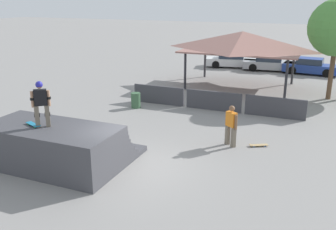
{
  "coord_description": "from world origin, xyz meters",
  "views": [
    {
      "loc": [
        6.02,
        -10.87,
        5.92
      ],
      "look_at": [
        -0.2,
        3.87,
        0.85
      ],
      "focal_mm": 40.0,
      "sensor_mm": 36.0,
      "label": 1
    }
  ],
  "objects_px": {
    "skater_on_deck": "(41,101)",
    "skateboard_on_deck": "(33,124)",
    "bystander_walking": "(231,124)",
    "parked_car_blue": "(311,67)",
    "parked_car_silver": "(270,63)",
    "parked_car_white": "(232,60)",
    "trash_bin": "(136,100)",
    "skateboard_on_ground": "(258,145)"
  },
  "relations": [
    {
      "from": "skateboard_on_deck",
      "to": "parked_car_silver",
      "type": "xyz_separation_m",
      "value": [
        5.02,
        22.18,
        -1.0
      ]
    },
    {
      "from": "skater_on_deck",
      "to": "parked_car_blue",
      "type": "xyz_separation_m",
      "value": [
        7.87,
        21.87,
        -1.88
      ]
    },
    {
      "from": "parked_car_white",
      "to": "parked_car_blue",
      "type": "xyz_separation_m",
      "value": [
        6.47,
        -0.57,
        -0.0
      ]
    },
    {
      "from": "skater_on_deck",
      "to": "parked_car_blue",
      "type": "distance_m",
      "value": 23.32
    },
    {
      "from": "skater_on_deck",
      "to": "parked_car_blue",
      "type": "height_order",
      "value": "skater_on_deck"
    },
    {
      "from": "skater_on_deck",
      "to": "skateboard_on_ground",
      "type": "height_order",
      "value": "skater_on_deck"
    },
    {
      "from": "skateboard_on_deck",
      "to": "parked_car_blue",
      "type": "relative_size",
      "value": 0.18
    },
    {
      "from": "skater_on_deck",
      "to": "bystander_walking",
      "type": "distance_m",
      "value": 7.42
    },
    {
      "from": "parked_car_white",
      "to": "skater_on_deck",
      "type": "bearing_deg",
      "value": -104.5
    },
    {
      "from": "skateboard_on_deck",
      "to": "parked_car_white",
      "type": "xyz_separation_m",
      "value": [
        1.78,
        22.5,
        -1.0
      ]
    },
    {
      "from": "skateboard_on_deck",
      "to": "bystander_walking",
      "type": "xyz_separation_m",
      "value": [
        6.02,
        4.64,
        -0.64
      ]
    },
    {
      "from": "skateboard_on_deck",
      "to": "parked_car_blue",
      "type": "bearing_deg",
      "value": 91.19
    },
    {
      "from": "trash_bin",
      "to": "parked_car_blue",
      "type": "height_order",
      "value": "parked_car_blue"
    },
    {
      "from": "bystander_walking",
      "to": "skateboard_on_ground",
      "type": "height_order",
      "value": "bystander_walking"
    },
    {
      "from": "skateboard_on_deck",
      "to": "bystander_walking",
      "type": "relative_size",
      "value": 0.46
    },
    {
      "from": "trash_bin",
      "to": "skater_on_deck",
      "type": "bearing_deg",
      "value": -86.01
    },
    {
      "from": "skateboard_on_ground",
      "to": "skateboard_on_deck",
      "type": "bearing_deg",
      "value": 6.19
    },
    {
      "from": "skater_on_deck",
      "to": "skateboard_on_ground",
      "type": "xyz_separation_m",
      "value": [
        6.73,
        4.95,
        -2.43
      ]
    },
    {
      "from": "trash_bin",
      "to": "parked_car_white",
      "type": "distance_m",
      "value": 14.56
    },
    {
      "from": "skater_on_deck",
      "to": "skateboard_on_deck",
      "type": "height_order",
      "value": "skater_on_deck"
    },
    {
      "from": "parked_car_silver",
      "to": "parked_car_blue",
      "type": "xyz_separation_m",
      "value": [
        3.24,
        -0.24,
        -0.0
      ]
    },
    {
      "from": "skateboard_on_ground",
      "to": "parked_car_blue",
      "type": "height_order",
      "value": "parked_car_blue"
    },
    {
      "from": "trash_bin",
      "to": "parked_car_silver",
      "type": "bearing_deg",
      "value": 69.78
    },
    {
      "from": "skater_on_deck",
      "to": "parked_car_silver",
      "type": "distance_m",
      "value": 22.67
    },
    {
      "from": "trash_bin",
      "to": "skateboard_on_ground",
      "type": "bearing_deg",
      "value": -22.79
    },
    {
      "from": "skateboard_on_deck",
      "to": "parked_car_white",
      "type": "height_order",
      "value": "skateboard_on_deck"
    },
    {
      "from": "skateboard_on_ground",
      "to": "bystander_walking",
      "type": "bearing_deg",
      "value": -10.43
    },
    {
      "from": "parked_car_silver",
      "to": "trash_bin",
      "type": "bearing_deg",
      "value": -117.31
    },
    {
      "from": "skater_on_deck",
      "to": "skateboard_on_ground",
      "type": "distance_m",
      "value": 8.7
    },
    {
      "from": "bystander_walking",
      "to": "parked_car_silver",
      "type": "relative_size",
      "value": 0.38
    },
    {
      "from": "trash_bin",
      "to": "parked_car_silver",
      "type": "distance_m",
      "value": 15.03
    },
    {
      "from": "skateboard_on_ground",
      "to": "trash_bin",
      "type": "relative_size",
      "value": 0.91
    },
    {
      "from": "parked_car_white",
      "to": "skateboard_on_deck",
      "type": "bearing_deg",
      "value": -105.47
    },
    {
      "from": "skater_on_deck",
      "to": "parked_car_white",
      "type": "bearing_deg",
      "value": 47.53
    },
    {
      "from": "skateboard_on_deck",
      "to": "trash_bin",
      "type": "bearing_deg",
      "value": 113.05
    },
    {
      "from": "bystander_walking",
      "to": "trash_bin",
      "type": "xyz_separation_m",
      "value": [
        -6.2,
        3.43,
        -0.54
      ]
    },
    {
      "from": "bystander_walking",
      "to": "parked_car_blue",
      "type": "relative_size",
      "value": 0.4
    },
    {
      "from": "skateboard_on_deck",
      "to": "bystander_walking",
      "type": "height_order",
      "value": "bystander_walking"
    },
    {
      "from": "skater_on_deck",
      "to": "bystander_walking",
      "type": "relative_size",
      "value": 0.95
    },
    {
      "from": "trash_bin",
      "to": "parked_car_blue",
      "type": "distance_m",
      "value": 16.22
    },
    {
      "from": "parked_car_silver",
      "to": "bystander_walking",
      "type": "bearing_deg",
      "value": -93.83
    },
    {
      "from": "skater_on_deck",
      "to": "skateboard_on_deck",
      "type": "distance_m",
      "value": 0.97
    }
  ]
}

